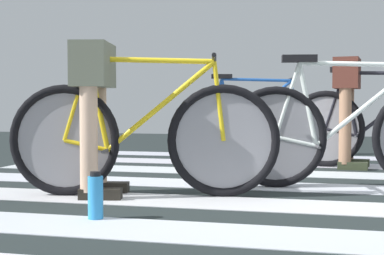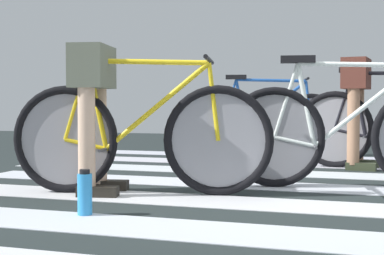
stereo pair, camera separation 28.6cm
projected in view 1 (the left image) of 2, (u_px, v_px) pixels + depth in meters
name	position (u px, v px, depth m)	size (l,w,h in m)	color
ground	(286.00, 198.00, 3.56)	(18.00, 14.00, 0.02)	#232B2B
crosswalk_markings	(285.00, 195.00, 3.61)	(5.48, 5.80, 0.00)	silver
bicycle_1_of_4	(143.00, 136.00, 3.57)	(1.71, 0.56, 0.93)	black
cyclist_1_of_4	(94.00, 97.00, 3.57)	(0.38, 0.45, 0.98)	beige
bicycle_2_of_4	(349.00, 133.00, 3.91)	(1.72, 0.54, 0.93)	black
bicycle_3_of_4	(383.00, 127.00, 5.06)	(1.73, 0.52, 0.93)	black
cyclist_3_of_4	(347.00, 97.00, 5.16)	(0.35, 0.43, 1.01)	#A87A5B
bicycle_4_of_4	(252.00, 122.00, 6.46)	(1.71, 0.56, 0.93)	black
water_bottle	(96.00, 197.00, 2.86)	(0.08, 0.08, 0.25)	#2F93E0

